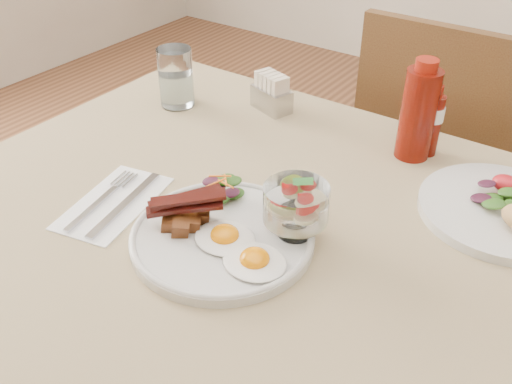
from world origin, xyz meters
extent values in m
cylinder|color=brown|center=(-0.59, 0.36, 0.35)|extent=(0.06, 0.06, 0.71)
cube|color=brown|center=(0.00, 0.00, 0.73)|extent=(1.30, 0.85, 0.04)
cube|color=tan|center=(0.00, 0.00, 0.75)|extent=(1.33, 0.88, 0.00)
cylinder|color=brown|center=(-0.18, 0.57, 0.23)|extent=(0.04, 0.04, 0.45)
cylinder|color=brown|center=(0.18, 0.57, 0.23)|extent=(0.04, 0.04, 0.45)
cylinder|color=brown|center=(-0.18, 0.93, 0.23)|extent=(0.04, 0.04, 0.45)
cube|color=brown|center=(0.00, 0.75, 0.47)|extent=(0.42, 0.42, 0.03)
cube|color=brown|center=(0.00, 0.55, 0.70)|extent=(0.42, 0.03, 0.46)
cylinder|color=silver|center=(-0.12, -0.09, 0.76)|extent=(0.28, 0.28, 0.02)
ellipsoid|color=white|center=(-0.04, -0.12, 0.77)|extent=(0.12, 0.11, 0.01)
ellipsoid|color=orange|center=(-0.04, -0.12, 0.78)|extent=(0.04, 0.04, 0.03)
ellipsoid|color=white|center=(-0.11, -0.10, 0.77)|extent=(0.12, 0.11, 0.01)
ellipsoid|color=orange|center=(-0.11, -0.10, 0.78)|extent=(0.04, 0.04, 0.03)
cube|color=brown|center=(-0.19, -0.10, 0.78)|extent=(0.03, 0.03, 0.02)
cube|color=brown|center=(-0.16, -0.11, 0.78)|extent=(0.03, 0.03, 0.03)
cube|color=brown|center=(-0.19, -0.13, 0.78)|extent=(0.03, 0.03, 0.02)
cube|color=brown|center=(-0.16, -0.08, 0.78)|extent=(0.03, 0.03, 0.02)
cube|color=brown|center=(-0.17, -0.12, 0.78)|extent=(0.03, 0.03, 0.03)
cube|color=brown|center=(-0.20, -0.10, 0.78)|extent=(0.03, 0.03, 0.02)
cube|color=brown|center=(-0.17, -0.10, 0.80)|extent=(0.03, 0.03, 0.02)
cube|color=#45100B|center=(-0.18, -0.10, 0.80)|extent=(0.10, 0.10, 0.01)
cube|color=#45100B|center=(-0.17, -0.11, 0.81)|extent=(0.10, 0.09, 0.01)
cube|color=#45100B|center=(-0.18, -0.10, 0.81)|extent=(0.09, 0.10, 0.01)
cube|color=#45100B|center=(-0.17, -0.10, 0.82)|extent=(0.10, 0.09, 0.01)
ellipsoid|color=#224913|center=(-0.18, -0.02, 0.77)|extent=(0.04, 0.03, 0.01)
ellipsoid|color=#224913|center=(-0.16, 0.00, 0.78)|extent=(0.04, 0.03, 0.01)
ellipsoid|color=#381124|center=(-0.19, -0.01, 0.78)|extent=(0.03, 0.03, 0.01)
ellipsoid|color=#224913|center=(-0.17, -0.03, 0.78)|extent=(0.04, 0.03, 0.01)
ellipsoid|color=#224913|center=(-0.19, -0.03, 0.78)|extent=(0.04, 0.03, 0.01)
ellipsoid|color=#381124|center=(-0.16, -0.02, 0.79)|extent=(0.03, 0.02, 0.01)
ellipsoid|color=#224913|center=(-0.18, 0.00, 0.79)|extent=(0.04, 0.03, 0.01)
ellipsoid|color=#224913|center=(-0.17, 0.00, 0.80)|extent=(0.03, 0.03, 0.01)
ellipsoid|color=#381124|center=(-0.20, -0.02, 0.80)|extent=(0.03, 0.02, 0.01)
cylinder|color=orange|center=(-0.17, -0.01, 0.80)|extent=(0.03, 0.03, 0.01)
cylinder|color=orange|center=(-0.19, -0.01, 0.80)|extent=(0.03, 0.02, 0.01)
cylinder|color=orange|center=(-0.16, -0.02, 0.80)|extent=(0.04, 0.01, 0.01)
cylinder|color=orange|center=(-0.18, -0.03, 0.80)|extent=(0.02, 0.04, 0.01)
cylinder|color=white|center=(-0.03, -0.02, 0.77)|extent=(0.05, 0.05, 0.01)
cylinder|color=white|center=(-0.03, -0.02, 0.79)|extent=(0.02, 0.02, 0.02)
cylinder|color=white|center=(-0.03, -0.02, 0.82)|extent=(0.10, 0.10, 0.06)
cylinder|color=#FFF2B4|center=(-0.05, -0.02, 0.81)|extent=(0.03, 0.03, 0.01)
cylinder|color=#FFF2B4|center=(-0.02, -0.03, 0.82)|extent=(0.03, 0.03, 0.01)
cylinder|color=#FFF2B4|center=(-0.03, -0.01, 0.82)|extent=(0.03, 0.03, 0.01)
cylinder|color=#8FB236|center=(-0.04, -0.01, 0.84)|extent=(0.04, 0.04, 0.01)
cone|color=red|center=(-0.02, -0.03, 0.84)|extent=(0.03, 0.03, 0.03)
cone|color=red|center=(-0.05, -0.03, 0.85)|extent=(0.03, 0.03, 0.03)
cone|color=red|center=(-0.03, -0.01, 0.85)|extent=(0.03, 0.03, 0.03)
ellipsoid|color=#318831|center=(-0.03, -0.02, 0.86)|extent=(0.02, 0.01, 0.00)
ellipsoid|color=#318831|center=(-0.02, -0.02, 0.87)|extent=(0.02, 0.01, 0.00)
cylinder|color=silver|center=(0.21, 0.23, 0.76)|extent=(0.26, 0.26, 0.02)
ellipsoid|color=#224913|center=(0.19, 0.23, 0.77)|extent=(0.04, 0.03, 0.01)
ellipsoid|color=#224913|center=(0.21, 0.25, 0.78)|extent=(0.04, 0.03, 0.01)
ellipsoid|color=#381124|center=(0.17, 0.21, 0.78)|extent=(0.04, 0.03, 0.01)
ellipsoid|color=#224913|center=(0.20, 0.20, 0.78)|extent=(0.04, 0.03, 0.01)
ellipsoid|color=#381124|center=(0.17, 0.25, 0.79)|extent=(0.03, 0.03, 0.01)
ellipsoid|color=#224913|center=(0.21, 0.24, 0.79)|extent=(0.04, 0.03, 0.01)
ellipsoid|color=red|center=(0.20, 0.27, 0.78)|extent=(0.04, 0.04, 0.03)
cylinder|color=#5C0D05|center=(0.01, 0.32, 0.84)|extent=(0.08, 0.08, 0.17)
cylinder|color=maroon|center=(0.01, 0.32, 0.93)|extent=(0.05, 0.05, 0.02)
cylinder|color=#5C0D05|center=(0.03, 0.34, 0.81)|extent=(0.04, 0.04, 0.12)
cylinder|color=silver|center=(0.03, 0.34, 0.84)|extent=(0.04, 0.04, 0.03)
cylinder|color=maroon|center=(0.03, 0.34, 0.88)|extent=(0.02, 0.02, 0.02)
cube|color=#B5B5BA|center=(-0.31, 0.33, 0.78)|extent=(0.10, 0.07, 0.05)
cube|color=beige|center=(-0.34, 0.34, 0.81)|extent=(0.02, 0.04, 0.05)
cube|color=beige|center=(-0.32, 0.33, 0.81)|extent=(0.02, 0.04, 0.05)
cube|color=beige|center=(-0.31, 0.33, 0.81)|extent=(0.02, 0.04, 0.05)
cube|color=beige|center=(-0.30, 0.32, 0.81)|extent=(0.02, 0.04, 0.05)
cube|color=beige|center=(-0.28, 0.32, 0.81)|extent=(0.02, 0.04, 0.05)
cylinder|color=white|center=(-0.49, 0.23, 0.82)|extent=(0.07, 0.07, 0.13)
cylinder|color=silver|center=(-0.49, 0.23, 0.79)|extent=(0.06, 0.06, 0.07)
cube|color=white|center=(-0.33, -0.11, 0.75)|extent=(0.15, 0.22, 0.00)
cube|color=#B5B5BA|center=(-0.31, -0.11, 0.76)|extent=(0.05, 0.19, 0.00)
cube|color=#B5B5BA|center=(-0.34, -0.15, 0.76)|extent=(0.04, 0.13, 0.00)
cube|color=#B5B5BA|center=(-0.37, -0.06, 0.76)|extent=(0.01, 0.05, 0.00)
cube|color=#B5B5BA|center=(-0.37, -0.06, 0.76)|extent=(0.01, 0.05, 0.00)
cube|color=#B5B5BA|center=(-0.36, -0.06, 0.76)|extent=(0.01, 0.05, 0.00)
cube|color=#B5B5BA|center=(-0.35, -0.05, 0.76)|extent=(0.01, 0.05, 0.00)
camera|label=1|loc=(0.31, -0.61, 1.31)|focal=40.00mm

